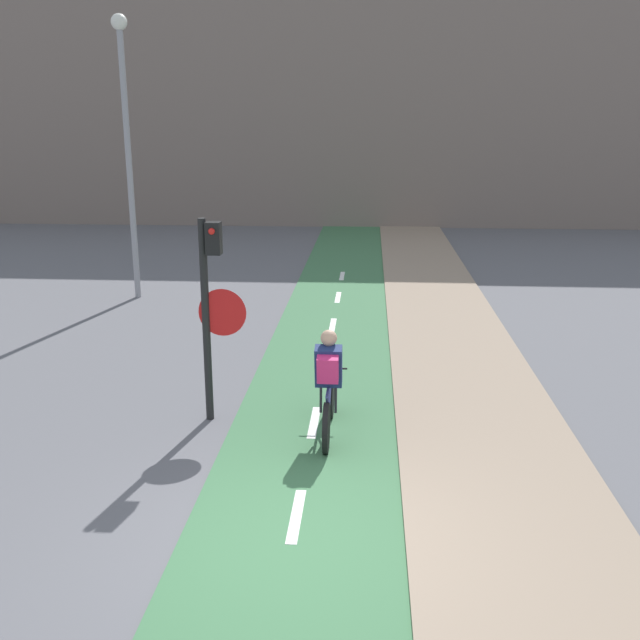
% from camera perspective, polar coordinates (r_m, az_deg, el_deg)
% --- Properties ---
extents(ground_plane, '(120.00, 120.00, 0.00)m').
position_cam_1_polar(ground_plane, '(7.60, -2.30, -17.44)').
color(ground_plane, '#5B5B60').
extents(bike_lane, '(2.31, 60.00, 0.02)m').
position_cam_1_polar(bike_lane, '(7.60, -2.30, -17.34)').
color(bike_lane, '#3D7047').
rests_on(bike_lane, ground_plane).
extents(sidewalk_strip, '(2.40, 60.00, 0.05)m').
position_cam_1_polar(sidewalk_strip, '(7.72, 16.22, -17.31)').
color(sidewalk_strip, gray).
rests_on(sidewalk_strip, ground_plane).
extents(building_row_background, '(60.00, 5.20, 10.26)m').
position_cam_1_polar(building_row_background, '(31.56, 2.78, 17.37)').
color(building_row_background, slate).
rests_on(building_row_background, ground_plane).
extents(traffic_light_pole, '(0.67, 0.25, 2.90)m').
position_cam_1_polar(traffic_light_pole, '(9.93, -8.70, 1.79)').
color(traffic_light_pole, black).
rests_on(traffic_light_pole, ground_plane).
extents(street_lamp_far, '(0.36, 0.36, 6.45)m').
position_cam_1_polar(street_lamp_far, '(17.53, -15.22, 14.50)').
color(street_lamp_far, gray).
rests_on(street_lamp_far, ground_plane).
extents(cyclist_near, '(0.46, 1.81, 1.50)m').
position_cam_1_polar(cyclist_near, '(9.61, 0.69, -5.33)').
color(cyclist_near, black).
rests_on(cyclist_near, ground_plane).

